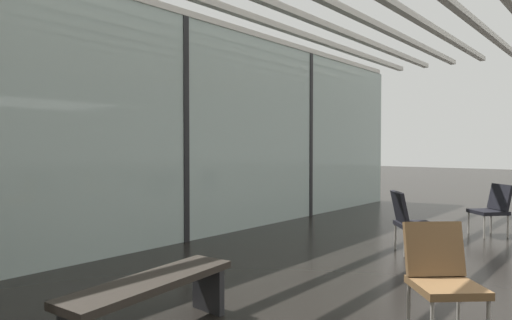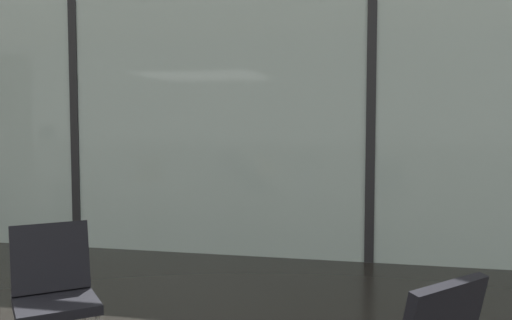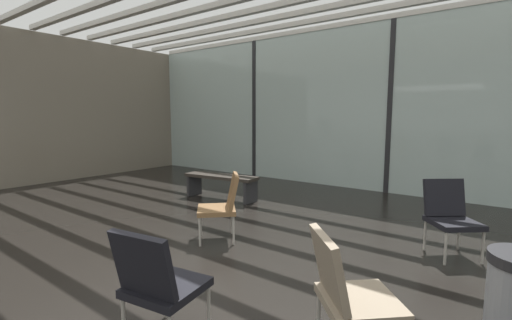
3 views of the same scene
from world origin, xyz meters
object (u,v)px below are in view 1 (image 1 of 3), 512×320
object	(u,v)px
lounge_chair_1	(409,218)
lounge_chair_5	(441,272)
waiting_bench	(152,292)
lounge_chair_4	(493,206)
parked_airplane	(81,120)

from	to	relation	value
lounge_chair_1	lounge_chair_5	distance (m)	2.72
waiting_bench	lounge_chair_4	bearing A→B (deg)	163.20
parked_airplane	lounge_chair_5	world-z (taller)	parked_airplane
parked_airplane	lounge_chair_5	size ratio (longest dim) A/B	16.54
parked_airplane	lounge_chair_1	bearing A→B (deg)	-84.25
lounge_chair_1	waiting_bench	size ratio (longest dim) A/B	0.57
lounge_chair_1	lounge_chair_5	size ratio (longest dim) A/B	1.00
lounge_chair_1	lounge_chair_5	world-z (taller)	same
waiting_bench	parked_airplane	bearing A→B (deg)	-120.62
lounge_chair_4	waiting_bench	xyz separation A→B (m)	(-6.15, 1.04, -0.13)
lounge_chair_1	lounge_chair_5	bearing A→B (deg)	166.77
lounge_chair_1	lounge_chair_4	size ratio (longest dim) A/B	1.00
lounge_chair_4	lounge_chair_5	xyz separation A→B (m)	(-4.59, -0.62, 0.00)
lounge_chair_4	waiting_bench	size ratio (longest dim) A/B	0.57
lounge_chair_5	waiting_bench	distance (m)	2.29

